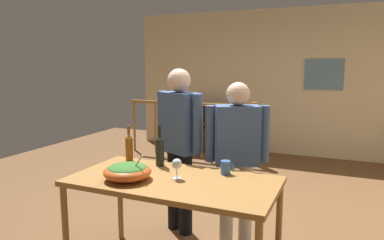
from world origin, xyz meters
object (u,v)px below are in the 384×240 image
object	(u,v)px
flat_screen_tv	(208,114)
person_standing_left	(179,137)
wine_bottle_dark	(160,150)
person_standing_right	(237,151)
wine_glass	(177,165)
serving_table	(173,188)
tv_console	(208,139)
mug_blue	(226,167)
framed_picture	(324,75)
wine_bottle_amber	(129,147)
salad_bowl	(127,171)
stair_railing	(211,124)

from	to	relation	value
flat_screen_tv	person_standing_left	bearing A→B (deg)	-73.84
wine_bottle_dark	person_standing_right	bearing A→B (deg)	38.69
wine_glass	serving_table	bearing A→B (deg)	-160.26
tv_console	person_standing_left	world-z (taller)	person_standing_left
mug_blue	person_standing_right	world-z (taller)	person_standing_right
person_standing_right	framed_picture	bearing A→B (deg)	-121.68
wine_bottle_amber	salad_bowl	bearing A→B (deg)	-58.27
wine_bottle_dark	person_standing_right	size ratio (longest dim) A/B	0.23
stair_railing	mug_blue	world-z (taller)	stair_railing
mug_blue	wine_glass	bearing A→B (deg)	-138.76
stair_railing	wine_glass	bearing A→B (deg)	-73.76
salad_bowl	mug_blue	xyz separation A→B (m)	(0.65, 0.43, -0.01)
wine_glass	person_standing_left	bearing A→B (deg)	113.92
flat_screen_tv	person_standing_left	distance (m)	3.45
serving_table	person_standing_right	world-z (taller)	person_standing_right
flat_screen_tv	mug_blue	distance (m)	4.08
serving_table	wine_bottle_amber	world-z (taller)	wine_bottle_amber
wine_glass	salad_bowl	bearing A→B (deg)	-154.06
wine_bottle_amber	wine_bottle_dark	bearing A→B (deg)	-5.40
person_standing_left	person_standing_right	world-z (taller)	person_standing_left
framed_picture	wine_bottle_dark	size ratio (longest dim) A/B	1.84
tv_console	wine_bottle_dark	xyz separation A→B (m)	(0.98, -3.79, 0.72)
stair_railing	tv_console	xyz separation A→B (m)	(-0.26, 0.57, -0.41)
person_standing_left	salad_bowl	bearing A→B (deg)	112.49
framed_picture	person_standing_left	distance (m)	3.83
wine_bottle_dark	person_standing_right	distance (m)	0.72
mug_blue	person_standing_left	world-z (taller)	person_standing_left
person_standing_right	wine_glass	bearing A→B (deg)	46.15
wine_bottle_amber	person_standing_left	bearing A→B (deg)	53.46
wine_bottle_amber	wine_bottle_dark	xyz separation A→B (m)	(0.34, -0.03, 0.01)
framed_picture	serving_table	distance (m)	4.50
stair_railing	salad_bowl	bearing A→B (deg)	-79.51
tv_console	person_standing_right	bearing A→B (deg)	-65.17
flat_screen_tv	wine_bottle_dark	world-z (taller)	wine_bottle_dark
stair_railing	person_standing_left	distance (m)	2.87
tv_console	person_standing_right	world-z (taller)	person_standing_right
stair_railing	person_standing_right	xyz separation A→B (m)	(1.28, -2.77, 0.26)
stair_railing	tv_console	world-z (taller)	stair_railing
serving_table	salad_bowl	size ratio (longest dim) A/B	4.35
tv_console	salad_bowl	xyz separation A→B (m)	(0.94, -4.23, 0.65)
salad_bowl	person_standing_right	size ratio (longest dim) A/B	0.24
wine_bottle_amber	person_standing_right	xyz separation A→B (m)	(0.90, 0.42, -0.04)
person_standing_left	mug_blue	bearing A→B (deg)	167.78
framed_picture	salad_bowl	xyz separation A→B (m)	(-1.11, -4.52, -0.62)
tv_console	salad_bowl	world-z (taller)	salad_bowl
tv_console	wine_bottle_dark	bearing A→B (deg)	-75.45
mug_blue	wine_bottle_amber	bearing A→B (deg)	177.76
salad_bowl	tv_console	bearing A→B (deg)	102.53
flat_screen_tv	mug_blue	world-z (taller)	flat_screen_tv
tv_console	salad_bowl	size ratio (longest dim) A/B	2.46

